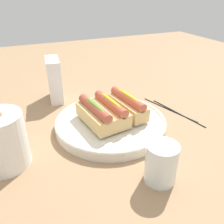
# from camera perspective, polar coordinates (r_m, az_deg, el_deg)

# --- Properties ---
(ground_plane) EXTENTS (2.40, 2.40, 0.00)m
(ground_plane) POSITION_cam_1_polar(r_m,az_deg,el_deg) (0.71, -0.68, -3.25)
(ground_plane) COLOR #9E7A56
(serving_bowl) EXTENTS (0.32, 0.32, 0.03)m
(serving_bowl) POSITION_cam_1_polar(r_m,az_deg,el_deg) (0.69, -0.00, -2.46)
(serving_bowl) COLOR silver
(serving_bowl) RESTS_ON ground_plane
(hotdog_front) EXTENTS (0.16, 0.07, 0.06)m
(hotdog_front) POSITION_cam_1_polar(r_m,az_deg,el_deg) (0.70, 3.89, 1.68)
(hotdog_front) COLOR #DBB270
(hotdog_front) RESTS_ON serving_bowl
(hotdog_back) EXTENTS (0.15, 0.07, 0.06)m
(hotdog_back) POSITION_cam_1_polar(r_m,az_deg,el_deg) (0.67, -0.00, 0.59)
(hotdog_back) COLOR #DBB270
(hotdog_back) RESTS_ON serving_bowl
(hotdog_side) EXTENTS (0.16, 0.07, 0.06)m
(hotdog_side) POSITION_cam_1_polar(r_m,az_deg,el_deg) (0.65, -4.18, -0.59)
(hotdog_side) COLOR #DBB270
(hotdog_side) RESTS_ON serving_bowl
(water_glass) EXTENTS (0.07, 0.07, 0.09)m
(water_glass) POSITION_cam_1_polar(r_m,az_deg,el_deg) (0.51, 11.80, -12.27)
(water_glass) COLOR white
(water_glass) RESTS_ON ground_plane
(paper_towel_roll) EXTENTS (0.11, 0.11, 0.13)m
(paper_towel_roll) POSITION_cam_1_polar(r_m,az_deg,el_deg) (0.58, -25.23, -6.38)
(paper_towel_roll) COLOR white
(paper_towel_roll) RESTS_ON ground_plane
(napkin_box) EXTENTS (0.11, 0.06, 0.15)m
(napkin_box) POSITION_cam_1_polar(r_m,az_deg,el_deg) (0.86, -13.80, 7.59)
(napkin_box) COLOR white
(napkin_box) RESTS_ON ground_plane
(chopstick_near) EXTENTS (0.21, 0.07, 0.01)m
(chopstick_near) POSITION_cam_1_polar(r_m,az_deg,el_deg) (0.81, 13.65, 0.68)
(chopstick_near) COLOR black
(chopstick_near) RESTS_ON ground_plane
(chopstick_far) EXTENTS (0.22, 0.05, 0.01)m
(chopstick_far) POSITION_cam_1_polar(r_m,az_deg,el_deg) (0.80, 15.59, -0.09)
(chopstick_far) COLOR black
(chopstick_far) RESTS_ON ground_plane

